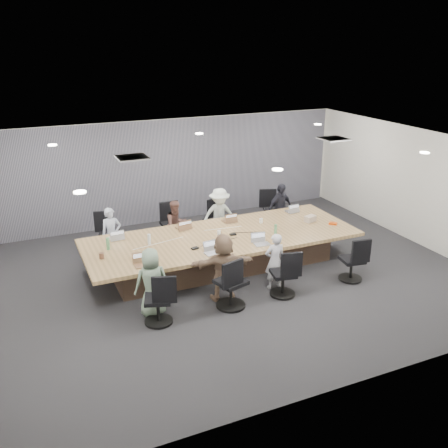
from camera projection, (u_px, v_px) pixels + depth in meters
name	position (u px, v px, depth m)	size (l,w,h in m)	color
floor	(231.00, 275.00, 10.77)	(10.00, 8.00, 0.00)	#2A292D
ceiling	(232.00, 147.00, 9.79)	(10.00, 8.00, 0.00)	white
wall_back	(171.00, 170.00, 13.71)	(10.00, 2.80, 0.00)	beige
wall_front	(353.00, 303.00, 6.85)	(10.00, 2.80, 0.00)	beige
wall_right	(418.00, 187.00, 12.17)	(8.00, 2.80, 0.00)	beige
curtain	(172.00, 171.00, 13.64)	(9.80, 0.04, 2.80)	slate
conference_table	(222.00, 250.00, 11.06)	(6.00, 2.20, 0.74)	#4D382B
chair_0	(109.00, 238.00, 11.70)	(0.55, 0.55, 0.81)	black
chair_1	(172.00, 227.00, 12.27)	(0.59, 0.59, 0.87)	black
chair_2	(214.00, 224.00, 12.72)	(0.50, 0.50, 0.74)	black
chair_3	(273.00, 213.00, 13.35)	(0.57, 0.57, 0.84)	black
chair_4	(158.00, 303.00, 8.85)	(0.54, 0.54, 0.80)	black
chair_5	(231.00, 286.00, 9.37)	(0.59, 0.59, 0.88)	black
chair_6	(283.00, 277.00, 9.82)	(0.53, 0.53, 0.79)	black
chair_7	(352.00, 263.00, 10.44)	(0.52, 0.52, 0.77)	black
person_0	(112.00, 234.00, 11.32)	(0.46, 0.30, 1.25)	#A6AFC6
laptop_0	(116.00, 238.00, 10.81)	(0.31, 0.21, 0.02)	#B2B2B7
person_1	(177.00, 225.00, 11.91)	(0.59, 0.46, 1.22)	brown
laptop_1	(184.00, 227.00, 11.39)	(0.34, 0.24, 0.02)	#8C6647
person_2	(220.00, 216.00, 12.31)	(0.90, 0.52, 1.39)	silver
laptop_2	(229.00, 221.00, 11.82)	(0.30, 0.21, 0.02)	#8C6647
person_3	(280.00, 208.00, 12.97)	(0.77, 0.32, 1.32)	#23242E
laptop_3	(291.00, 211.00, 12.46)	(0.30, 0.21, 0.02)	#B2B2B7
person_4	(152.00, 282.00, 9.06)	(0.63, 0.41, 1.30)	gray
laptop_4	(143.00, 265.00, 9.50)	(0.32, 0.22, 0.02)	#8C6647
person_5	(223.00, 267.00, 9.59)	(1.26, 0.40, 1.36)	#83654F
laptop_5	(212.00, 253.00, 10.04)	(0.31, 0.21, 0.02)	#B2B2B7
person_6	(275.00, 261.00, 10.05)	(0.43, 0.28, 1.19)	#BAB8C3
laptop_6	(262.00, 244.00, 10.46)	(0.32, 0.22, 0.02)	#B2B2B7
bottle_green_left	(108.00, 244.00, 10.18)	(0.07, 0.07, 0.26)	#579B64
bottle_green_right	(276.00, 229.00, 10.99)	(0.06, 0.06, 0.23)	#579B64
bottle_clear	(149.00, 239.00, 10.45)	(0.07, 0.07, 0.22)	silver
cup_white_far	(219.00, 233.00, 10.99)	(0.08, 0.08, 0.10)	white
cup_white_near	(261.00, 221.00, 11.68)	(0.08, 0.08, 0.10)	white
mug_brown	(102.00, 256.00, 9.80)	(0.09, 0.09, 0.12)	brown
mic_left	(195.00, 248.00, 10.26)	(0.15, 0.10, 0.03)	black
mic_right	(233.00, 234.00, 10.98)	(0.14, 0.09, 0.03)	black
stapler	(222.00, 245.00, 10.35)	(0.18, 0.04, 0.07)	black
canvas_bag	(310.00, 219.00, 11.76)	(0.27, 0.16, 0.14)	#B6A18F
snack_packet	(333.00, 223.00, 11.60)	(0.19, 0.12, 0.04)	#D14007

